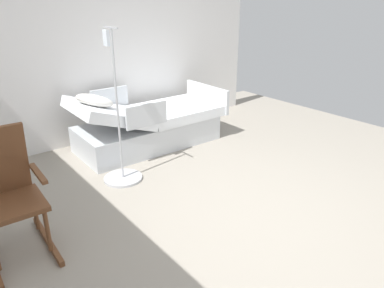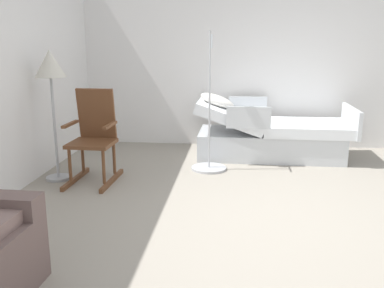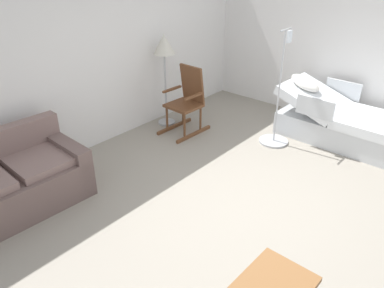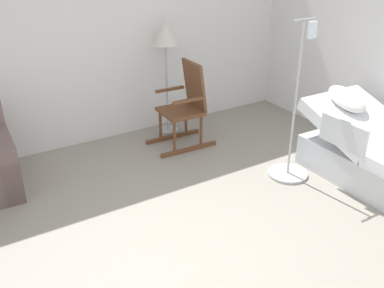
# 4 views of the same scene
# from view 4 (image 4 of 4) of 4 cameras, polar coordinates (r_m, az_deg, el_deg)

# --- Properties ---
(ground_plane) EXTENTS (7.20, 7.20, 0.00)m
(ground_plane) POSITION_cam_4_polar(r_m,az_deg,el_deg) (3.74, 0.82, -13.78)
(ground_plane) COLOR gray
(back_wall) EXTENTS (5.96, 0.10, 2.70)m
(back_wall) POSITION_cam_4_polar(r_m,az_deg,el_deg) (5.35, -14.51, 13.90)
(back_wall) COLOR white
(back_wall) RESTS_ON ground
(rocking_chair) EXTENTS (0.78, 0.52, 1.05)m
(rocking_chair) POSITION_cam_4_polar(r_m,az_deg,el_deg) (5.29, -0.85, 5.03)
(rocking_chair) COLOR brown
(rocking_chair) RESTS_ON ground
(floor_lamp) EXTENTS (0.34, 0.34, 1.48)m
(floor_lamp) POSITION_cam_4_polar(r_m,az_deg,el_deg) (5.45, -3.53, 13.56)
(floor_lamp) COLOR #B2B5BA
(floor_lamp) RESTS_ON ground
(iv_pole) EXTENTS (0.44, 0.44, 1.69)m
(iv_pole) POSITION_cam_4_polar(r_m,az_deg,el_deg) (4.78, 12.87, -1.36)
(iv_pole) COLOR #B2B5BA
(iv_pole) RESTS_ON ground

